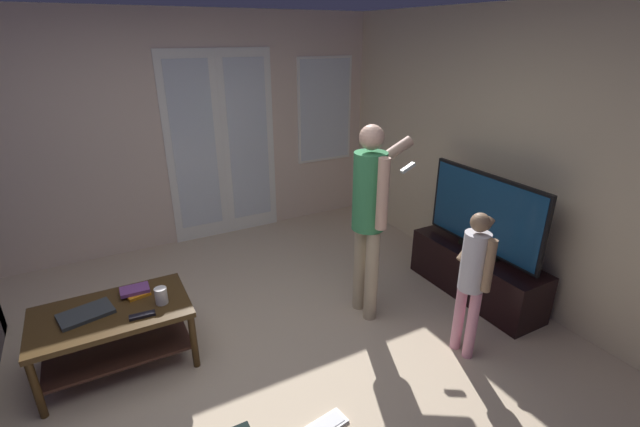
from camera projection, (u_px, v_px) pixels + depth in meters
ground_plane at (240, 387)px, 3.06m from camera, size 5.36×5.19×0.02m
wall_back_with_doors at (165, 136)px, 4.71m from camera, size 5.36×0.09×2.56m
wall_right_plain at (526, 161)px, 3.74m from camera, size 0.06×5.19×2.53m
coffee_table at (114, 326)px, 3.11m from camera, size 1.05×0.62×0.48m
tv_stand at (476, 273)px, 4.04m from camera, size 0.42×1.30×0.45m
flat_screen_tv at (484, 214)px, 3.82m from camera, size 0.08×1.21×0.73m
person_adult at (370, 207)px, 3.49m from camera, size 0.72×0.45×1.66m
person_child at (473, 273)px, 3.12m from camera, size 0.43×0.33×1.16m
laptop_closed at (86, 314)px, 3.01m from camera, size 0.38×0.28×0.03m
cup_near_edge at (161, 296)px, 3.13m from camera, size 0.09×0.09×0.12m
tv_remote_black at (142, 315)px, 2.99m from camera, size 0.17×0.06×0.02m
book_stack at (136, 291)px, 3.25m from camera, size 0.21×0.19×0.05m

